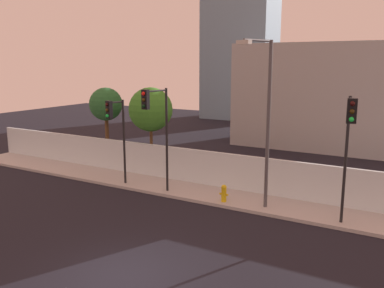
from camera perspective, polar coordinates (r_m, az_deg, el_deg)
ground_plane at (r=13.53m, az=-9.67°, el=-17.60°), size 80.00×80.00×0.00m
sidewalk at (r=19.94m, az=5.52°, el=-7.55°), size 36.00×2.40×0.15m
perimeter_wall at (r=20.79m, az=7.03°, el=-3.99°), size 36.00×0.18×1.80m
traffic_light_left at (r=19.49m, az=-5.01°, el=3.53°), size 0.44×1.68×5.13m
traffic_light_center at (r=16.41m, az=20.89°, el=1.22°), size 0.51×1.39×5.09m
traffic_light_right at (r=21.39m, az=-10.51°, el=2.76°), size 0.45×1.10×4.45m
street_lamp_curbside at (r=17.70m, az=10.09°, el=4.34°), size 0.89×2.00×7.25m
fire_hydrant at (r=19.16m, az=4.44°, el=-6.73°), size 0.44×0.26×0.81m
roadside_tree_leftmost at (r=26.27m, az=-11.85°, el=5.33°), size 2.06×2.06×4.95m
roadside_tree_midleft at (r=24.17m, az=-5.75°, el=4.76°), size 2.57×2.57×5.07m
low_building_distant at (r=33.31m, az=18.30°, el=6.33°), size 13.51×6.00×7.88m
tower_on_skyline at (r=48.86m, az=6.78°, el=18.36°), size 7.81×5.00×25.13m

